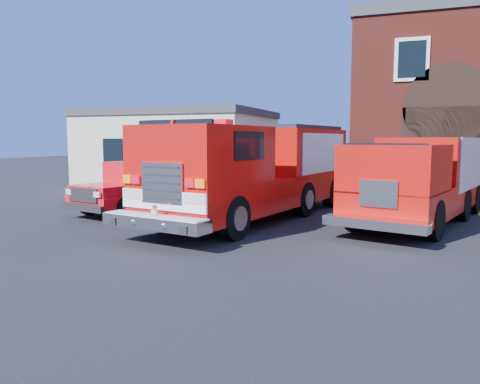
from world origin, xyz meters
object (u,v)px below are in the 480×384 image
(pickup_truck, at_px, (144,187))
(secondary_truck, at_px, (422,176))
(fire_engine, at_px, (259,169))
(side_building, at_px, (180,147))

(pickup_truck, height_order, secondary_truck, secondary_truck)
(fire_engine, xyz_separation_m, secondary_truck, (5.17, 1.13, -0.17))
(side_building, distance_m, pickup_truck, 11.15)
(fire_engine, relative_size, secondary_truck, 1.23)
(fire_engine, bearing_deg, pickup_truck, 179.11)
(side_building, distance_m, fire_engine, 13.37)
(side_building, distance_m, secondary_truck, 16.41)
(fire_engine, height_order, pickup_truck, fire_engine)
(side_building, height_order, pickup_truck, side_building)
(side_building, xyz_separation_m, fire_engine, (8.31, -10.46, -0.55))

